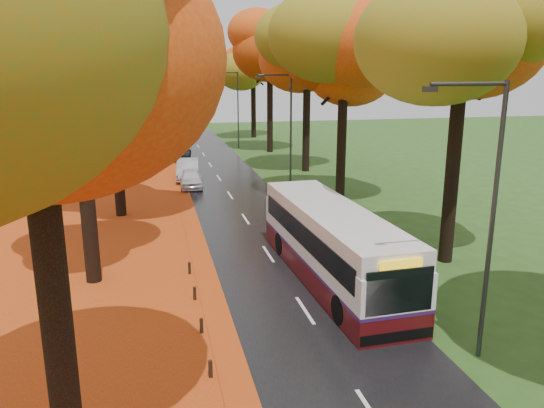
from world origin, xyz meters
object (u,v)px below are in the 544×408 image
object	(u,v)px
streetlamp_near	(486,203)
car_silver	(188,169)
bus	(332,243)
streetlamp_far	(236,104)
car_white	(191,178)
car_dark	(181,153)
streetlamp_mid	(287,124)

from	to	relation	value
streetlamp_near	car_silver	size ratio (longest dim) A/B	1.71
bus	car_silver	bearing A→B (deg)	98.68
streetlamp_far	car_white	world-z (taller)	streetlamp_far
car_dark	bus	bearing A→B (deg)	-74.09
bus	car_dark	xyz separation A→B (m)	(-4.19, 31.01, -0.90)
streetlamp_mid	streetlamp_far	distance (m)	22.00
streetlamp_near	car_dark	size ratio (longest dim) A/B	1.84
streetlamp_far	bus	size ratio (longest dim) A/B	0.71
streetlamp_far	car_dark	xyz separation A→B (m)	(-6.30, -6.44, -4.04)
streetlamp_mid	car_white	distance (m)	8.06
bus	car_white	distance (m)	18.96
streetlamp_far	car_dark	distance (m)	9.87
streetlamp_far	bus	xyz separation A→B (m)	(-2.11, -37.44, -3.14)
streetlamp_mid	car_dark	world-z (taller)	streetlamp_mid
streetlamp_far	streetlamp_near	bearing A→B (deg)	-90.00
streetlamp_near	car_dark	xyz separation A→B (m)	(-6.30, 37.56, -4.04)
car_silver	bus	bearing A→B (deg)	-73.70
streetlamp_mid	streetlamp_far	world-z (taller)	same
car_silver	streetlamp_far	bearing A→B (deg)	73.72
car_silver	car_dark	distance (m)	9.51
bus	car_white	bearing A→B (deg)	100.43
streetlamp_mid	bus	world-z (taller)	streetlamp_mid
car_silver	car_dark	size ratio (longest dim) A/B	1.08
streetlamp_far	car_dark	bearing A→B (deg)	-134.37
streetlamp_mid	streetlamp_near	bearing A→B (deg)	-90.00
car_white	car_silver	bearing A→B (deg)	92.35
streetlamp_far	streetlamp_mid	bearing A→B (deg)	-90.00
streetlamp_far	car_silver	world-z (taller)	streetlamp_far
streetlamp_far	car_silver	size ratio (longest dim) A/B	1.71
car_white	car_dark	distance (m)	12.54
bus	car_white	xyz separation A→B (m)	(-4.19, 18.47, -0.88)
streetlamp_near	car_white	world-z (taller)	streetlamp_near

